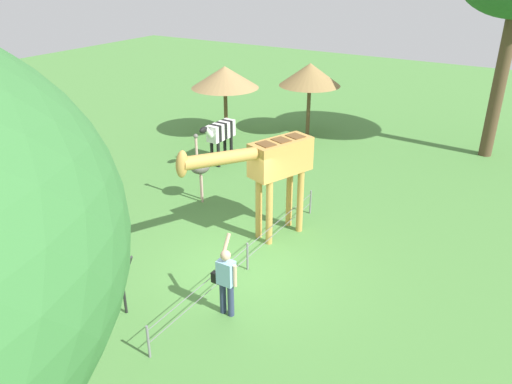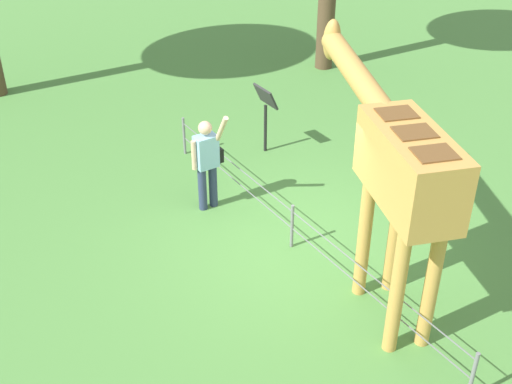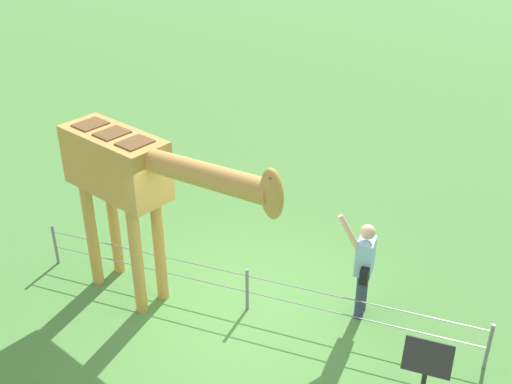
{
  "view_description": "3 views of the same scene",
  "coord_description": "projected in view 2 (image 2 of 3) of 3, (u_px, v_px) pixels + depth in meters",
  "views": [
    {
      "loc": [
        8.67,
        5.75,
        6.95
      ],
      "look_at": [
        -0.58,
        0.07,
        1.85
      ],
      "focal_mm": 34.98,
      "sensor_mm": 36.0,
      "label": 1
    },
    {
      "loc": [
        -6.5,
        5.02,
        6.1
      ],
      "look_at": [
        -0.27,
        1.01,
        1.41
      ],
      "focal_mm": 46.21,
      "sensor_mm": 36.0,
      "label": 2
    },
    {
      "loc": [
        2.82,
        -6.88,
        6.23
      ],
      "look_at": [
        -0.17,
        1.01,
        1.61
      ],
      "focal_mm": 43.73,
      "sensor_mm": 36.0,
      "label": 3
    }
  ],
  "objects": [
    {
      "name": "ground_plane",
      "position": [
        301.0,
        242.0,
        10.18
      ],
      "size": [
        60.0,
        60.0,
        0.0
      ],
      "primitive_type": "plane",
      "color": "#4C843D"
    },
    {
      "name": "giraffe",
      "position": [
        396.0,
        163.0,
        7.94
      ],
      "size": [
        3.87,
        1.8,
        3.15
      ],
      "color": "#C69347",
      "rests_on": "ground_plane"
    },
    {
      "name": "visitor",
      "position": [
        207.0,
        160.0,
        10.55
      ],
      "size": [
        0.53,
        0.58,
        1.77
      ],
      "color": "navy",
      "rests_on": "ground_plane"
    },
    {
      "name": "wire_fence",
      "position": [
        292.0,
        225.0,
        9.88
      ],
      "size": [
        7.05,
        0.05,
        0.75
      ],
      "color": "slate",
      "rests_on": "ground_plane"
    },
    {
      "name": "info_sign",
      "position": [
        266.0,
        105.0,
        12.17
      ],
      "size": [
        0.56,
        0.21,
        1.32
      ],
      "color": "black",
      "rests_on": "ground_plane"
    }
  ]
}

